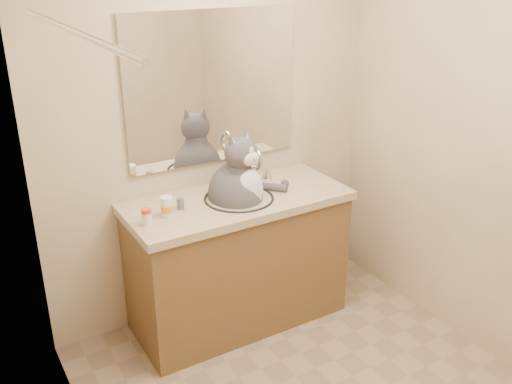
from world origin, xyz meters
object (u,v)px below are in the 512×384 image
Objects in this scene: grey_canister at (181,204)px; cat at (237,191)px; pill_bottle_orange at (167,207)px; pill_bottle_redcap at (147,217)px.

cat is at bearing -4.95° from grey_canister.
grey_canister is (-0.35, 0.03, -0.01)m from cat.
grey_canister is (0.10, 0.05, -0.02)m from pill_bottle_orange.
cat reaches higher than grey_canister.
cat is 0.35m from grey_canister.
pill_bottle_redcap reaches higher than grey_canister.
pill_bottle_redcap is 0.81× the size of pill_bottle_orange.
cat is 5.48× the size of pill_bottle_orange.
pill_bottle_redcap is at bearing 169.36° from cat.
pill_bottle_orange is (-0.45, -0.02, 0.01)m from cat.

